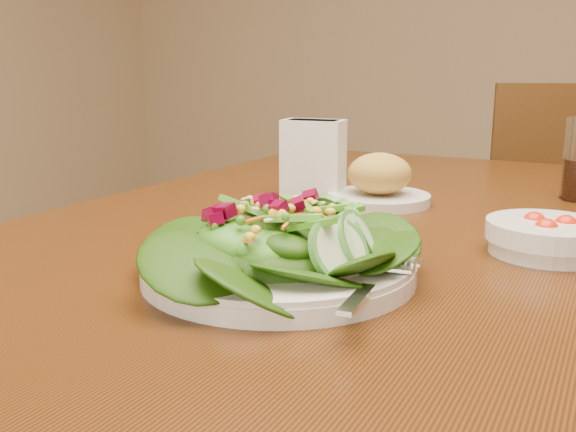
# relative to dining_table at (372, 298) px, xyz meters

# --- Properties ---
(dining_table) EXTENTS (0.90, 1.40, 0.75)m
(dining_table) POSITION_rel_dining_table_xyz_m (0.00, 0.00, 0.00)
(dining_table) COLOR #542209
(dining_table) RESTS_ON ground_plane
(chair_far) EXTENTS (0.53, 0.53, 0.91)m
(chair_far) POSITION_rel_dining_table_xyz_m (0.13, 1.12, -0.16)
(chair_far) COLOR #4A290D
(chair_far) RESTS_ON ground_plane
(salad_plate) EXTENTS (0.28, 0.27, 0.08)m
(salad_plate) POSITION_rel_dining_table_xyz_m (-0.00, -0.24, 0.13)
(salad_plate) COLOR silver
(salad_plate) RESTS_ON dining_table
(bread_plate) EXTENTS (0.16, 0.16, 0.08)m
(bread_plate) POSITION_rel_dining_table_xyz_m (-0.04, 0.13, 0.13)
(bread_plate) COLOR silver
(bread_plate) RESTS_ON dining_table
(tomato_bowl) EXTENTS (0.13, 0.13, 0.04)m
(tomato_bowl) POSITION_rel_dining_table_xyz_m (0.22, -0.04, 0.12)
(tomato_bowl) COLOR silver
(tomato_bowl) RESTS_ON dining_table
(napkin_holder) EXTENTS (0.10, 0.06, 0.12)m
(napkin_holder) POSITION_rel_dining_table_xyz_m (-0.15, 0.13, 0.17)
(napkin_holder) COLOR white
(napkin_holder) RESTS_ON dining_table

